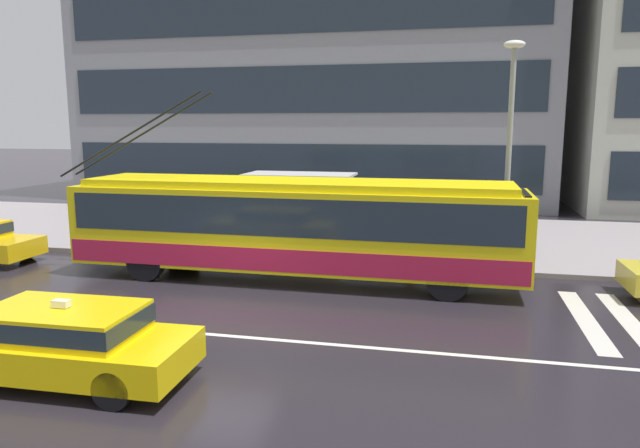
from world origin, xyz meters
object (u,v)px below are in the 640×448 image
(taxi_oncoming_near, at_px, (58,339))
(street_lamp, at_px, (510,134))
(pedestrian_approaching_curb, at_px, (466,199))
(trolleybus, at_px, (295,225))
(bus_shelter, at_px, (302,191))
(pedestrian_at_shelter, at_px, (415,205))

(taxi_oncoming_near, relative_size, street_lamp, 0.73)
(taxi_oncoming_near, bearing_deg, pedestrian_approaching_curb, 59.31)
(trolleybus, distance_m, street_lamp, 6.77)
(taxi_oncoming_near, distance_m, street_lamp, 13.01)
(bus_shelter, bearing_deg, pedestrian_at_shelter, -9.34)
(trolleybus, relative_size, street_lamp, 2.04)
(trolleybus, xyz_separation_m, bus_shelter, (-0.78, 3.76, 0.52))
(pedestrian_at_shelter, bearing_deg, trolleybus, -134.54)
(trolleybus, distance_m, bus_shelter, 3.87)
(taxi_oncoming_near, xyz_separation_m, street_lamp, (7.96, 9.75, 3.28))
(taxi_oncoming_near, relative_size, pedestrian_approaching_curb, 2.28)
(trolleybus, xyz_separation_m, street_lamp, (5.77, 2.56, 2.45))
(taxi_oncoming_near, relative_size, bus_shelter, 1.30)
(bus_shelter, relative_size, pedestrian_at_shelter, 1.79)
(trolleybus, bearing_deg, taxi_oncoming_near, -106.89)
(taxi_oncoming_near, height_order, pedestrian_approaching_curb, pedestrian_approaching_curb)
(taxi_oncoming_near, height_order, bus_shelter, bus_shelter)
(pedestrian_at_shelter, relative_size, street_lamp, 0.31)
(trolleybus, relative_size, pedestrian_at_shelter, 6.53)
(pedestrian_approaching_curb, bearing_deg, taxi_oncoming_near, -120.69)
(bus_shelter, height_order, pedestrian_at_shelter, bus_shelter)
(pedestrian_at_shelter, bearing_deg, street_lamp, -11.73)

